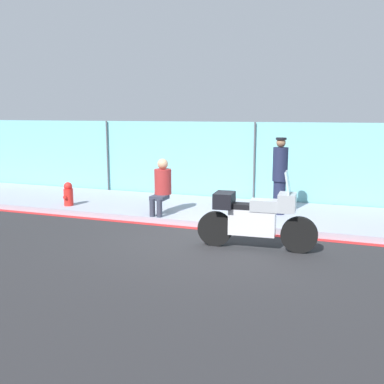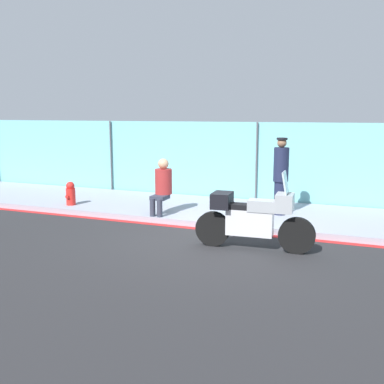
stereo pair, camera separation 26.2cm
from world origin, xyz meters
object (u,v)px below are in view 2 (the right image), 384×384
object	(u,v)px
officer_standing	(281,175)
fire_hydrant	(71,194)
person_seated_on_curb	(162,184)
motorcycle	(253,218)

from	to	relation	value
officer_standing	fire_hydrant	world-z (taller)	officer_standing
person_seated_on_curb	fire_hydrant	bearing A→B (deg)	179.24
officer_standing	person_seated_on_curb	xyz separation A→B (m)	(-2.72, -0.97, -0.22)
officer_standing	person_seated_on_curb	world-z (taller)	officer_standing
officer_standing	fire_hydrant	distance (m)	5.60
motorcycle	person_seated_on_curb	world-z (taller)	motorcycle
officer_standing	fire_hydrant	bearing A→B (deg)	-170.36
fire_hydrant	officer_standing	bearing A→B (deg)	9.64
motorcycle	fire_hydrant	distance (m)	5.70
person_seated_on_curb	fire_hydrant	world-z (taller)	person_seated_on_curb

